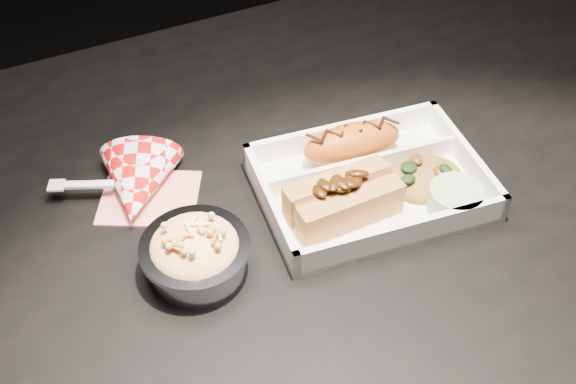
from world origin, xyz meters
The scene contains 8 objects.
dining_table centered at (0.00, 0.00, 0.66)m, with size 1.20×0.80×0.75m.
food_tray centered at (0.06, -0.03, 0.76)m, with size 0.27×0.21×0.04m.
fried_pastry centered at (0.07, 0.02, 0.78)m, with size 0.12×0.05×0.05m, color #C75713.
hotdog centered at (0.01, -0.05, 0.78)m, with size 0.12×0.06×0.06m.
fried_rice_mound centered at (0.12, -0.05, 0.77)m, with size 0.09×0.07×0.03m, color olive.
cupcake_liner centered at (0.13, -0.10, 0.77)m, with size 0.06×0.06×0.03m, color #A9BC8E.
foil_coleslaw_cup centered at (-0.16, -0.05, 0.78)m, with size 0.11×0.11×0.07m.
napkin_fork centered at (-0.18, 0.08, 0.77)m, with size 0.17×0.15×0.10m.
Camera 1 is at (-0.28, -0.52, 1.34)m, focal length 45.00 mm.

